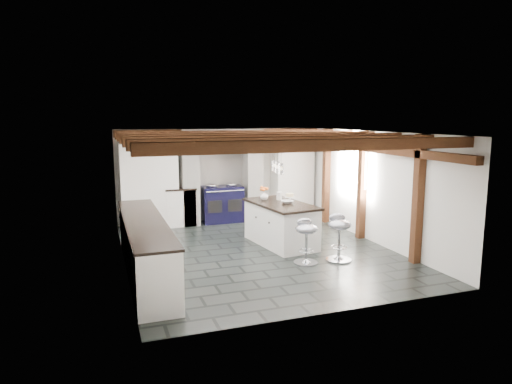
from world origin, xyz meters
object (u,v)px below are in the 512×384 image
object	(u,v)px
bar_stool_near	(339,232)
kitchen_island	(281,223)
bar_stool_far	(306,236)
range_cooker	(222,203)

from	to	relation	value
bar_stool_near	kitchen_island	bearing A→B (deg)	136.09
bar_stool_near	bar_stool_far	distance (m)	0.64
range_cooker	bar_stool_near	distance (m)	3.91
bar_stool_near	bar_stool_far	world-z (taller)	bar_stool_near
range_cooker	kitchen_island	distance (m)	2.45
range_cooker	bar_stool_near	world-z (taller)	range_cooker
range_cooker	kitchen_island	world-z (taller)	kitchen_island
range_cooker	kitchen_island	bearing A→B (deg)	-75.83
bar_stool_far	range_cooker	bearing A→B (deg)	107.07
range_cooker	bar_stool_far	world-z (taller)	range_cooker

